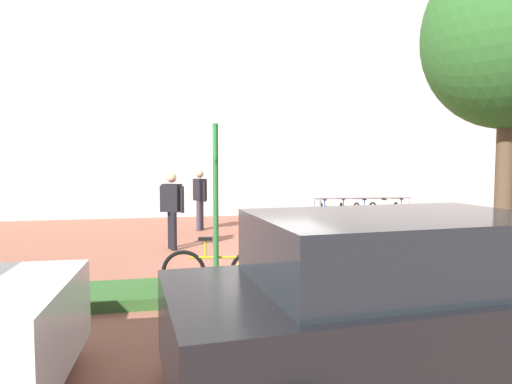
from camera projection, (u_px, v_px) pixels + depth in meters
ground_plane at (268, 257)px, 9.37m from camera, size 60.00×60.00×0.00m
building_facade at (222, 78)px, 16.50m from camera, size 28.00×1.20×10.00m
planter_strip at (295, 285)px, 6.97m from camera, size 7.00×1.10×0.16m
tree_sidewalk at (510, 36)px, 7.31m from camera, size 2.75×2.75×5.53m
parking_sign_post at (216, 184)px, 6.62m from camera, size 0.08×0.36×2.53m
bike_at_sign at (218, 271)px, 6.78m from camera, size 1.66×0.46×0.86m
bike_rack_cluster at (362, 212)px, 14.54m from camera, size 3.20×1.74×0.83m
bollard_steel at (318, 216)px, 12.63m from camera, size 0.16×0.16×0.90m
person_suited_dark at (172, 206)px, 10.11m from camera, size 0.53×0.41×1.72m
person_suited_navy at (200, 196)px, 12.91m from camera, size 0.38×0.56×1.72m
car_black_suv at (412, 304)px, 3.92m from camera, size 4.43×2.30×1.54m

